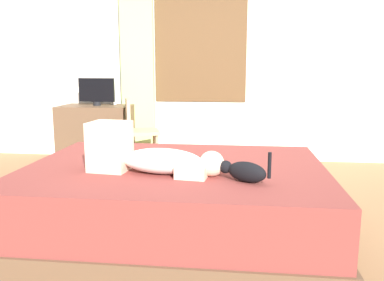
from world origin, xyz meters
TOP-DOWN VIEW (x-y plane):
  - ground_plane at (0.00, 0.00)m, footprint 16.00×16.00m
  - back_wall_with_window at (0.00, 2.42)m, footprint 6.40×0.14m
  - bed at (0.05, -0.09)m, footprint 2.23×1.67m
  - person_lying at (-0.10, -0.31)m, footprint 0.94×0.35m
  - cat at (0.55, -0.46)m, footprint 0.32×0.23m
  - desk at (-1.33, 2.03)m, footprint 0.90×0.56m
  - tv_monitor at (-1.30, 2.03)m, footprint 0.48×0.10m
  - cup at (-1.13, 2.19)m, footprint 0.07×0.07m
  - chair_by_desk at (-0.70, 1.68)m, footprint 0.48×0.48m
  - curtain_left at (-0.83, 2.31)m, footprint 0.44×0.06m

SIDE VIEW (x-z plane):
  - ground_plane at x=0.00m, z-range 0.00..0.00m
  - bed at x=0.05m, z-range 0.00..0.51m
  - desk at x=-1.33m, z-range 0.00..0.74m
  - chair_by_desk at x=-0.70m, z-range 0.08..0.94m
  - cat at x=0.55m, z-range 0.47..0.68m
  - person_lying at x=-0.10m, z-range 0.46..0.80m
  - cup at x=-1.13m, z-range 0.74..0.82m
  - tv_monitor at x=-1.30m, z-range 0.75..1.10m
  - curtain_left at x=-0.83m, z-range 0.00..2.47m
  - back_wall_with_window at x=0.00m, z-range 0.00..2.90m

